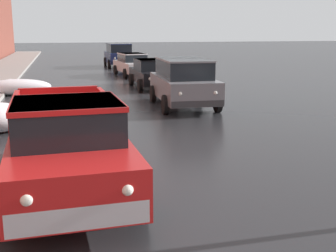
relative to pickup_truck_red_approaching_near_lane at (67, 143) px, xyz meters
name	(u,v)px	position (x,y,z in m)	size (l,w,h in m)	color
snow_bank_near_corner_left	(1,118)	(-1.78, 5.27, -0.48)	(1.70, 1.49, 0.84)	white
snow_bank_mid_block_left	(16,87)	(-2.06, 12.74, -0.52)	(2.97, 0.97, 0.72)	white
snow_bank_near_corner_right	(180,75)	(6.83, 17.39, -0.63)	(1.90, 1.45, 0.67)	white
pickup_truck_red_approaching_near_lane	(67,143)	(0.00, 0.00, 0.00)	(2.34, 5.49, 1.76)	red
suv_grey_parked_kerbside_close	(183,81)	(4.42, 8.03, 0.10)	(2.21, 4.39, 1.82)	slate
sedan_black_parked_kerbside_mid	(151,73)	(4.38, 13.85, -0.13)	(1.90, 4.16, 1.42)	black
sedan_white_parked_far_down_block	(133,64)	(4.36, 19.74, -0.13)	(2.15, 4.45, 1.42)	silver
suv_darkblue_queued_behind_truck	(119,54)	(4.40, 26.80, 0.11)	(2.09, 4.50, 1.82)	navy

